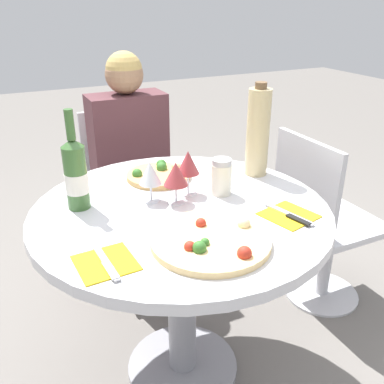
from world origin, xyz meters
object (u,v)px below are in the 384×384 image
Objects in this scene: dining_table at (181,243)px; chair_empty_side at (321,226)px; seated_diner at (136,185)px; chair_behind_diner at (128,193)px; wine_bottle at (76,174)px; tall_carafe at (258,132)px; pizza_large at (211,240)px.

chair_empty_side is at bearing 9.37° from dining_table.
chair_behind_diner is at bearing -90.00° from seated_diner.
wine_bottle reaches higher than chair_behind_diner.
dining_table is at bearing -25.53° from wine_bottle.
seated_diner is 0.76m from tall_carafe.
chair_behind_diner is 2.34× the size of tall_carafe.
chair_empty_side is (0.69, -0.72, 0.00)m from chair_behind_diner.
wine_bottle is at bearing 56.59° from seated_diner.
dining_table is at bearing 85.86° from pizza_large.
chair_behind_diner is at bearing -136.55° from chair_empty_side.
dining_table is at bearing -80.63° from chair_empty_side.
tall_carafe is at bearing -0.25° from wine_bottle.
chair_behind_diner is at bearing 113.93° from tall_carafe.
chair_behind_diner is 2.53× the size of wine_bottle.
chair_empty_side is 2.53× the size of wine_bottle.
chair_empty_side is 1.15m from wine_bottle.
chair_empty_side is (0.76, 0.13, -0.18)m from dining_table.
tall_carafe reaches higher than wine_bottle.
pizza_large is at bearing -64.25° from chair_empty_side.
chair_behind_diner and chair_empty_side have the same top height.
pizza_large is (-0.09, -1.10, 0.33)m from chair_behind_diner.
pizza_large is at bearing -136.01° from tall_carafe.
tall_carafe is at bearing 20.10° from dining_table.
chair_empty_side reaches higher than dining_table.
seated_diner reaches higher than dining_table.
chair_behind_diner is (0.07, 0.85, -0.18)m from dining_table.
dining_table is 2.89× the size of pizza_large.
dining_table is 0.42m from wine_bottle.
pizza_large is at bearing -94.14° from dining_table.
seated_diner reaches higher than pizza_large.
pizza_large is at bearing 84.58° from seated_diner.
dining_table is 3.01× the size of wine_bottle.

